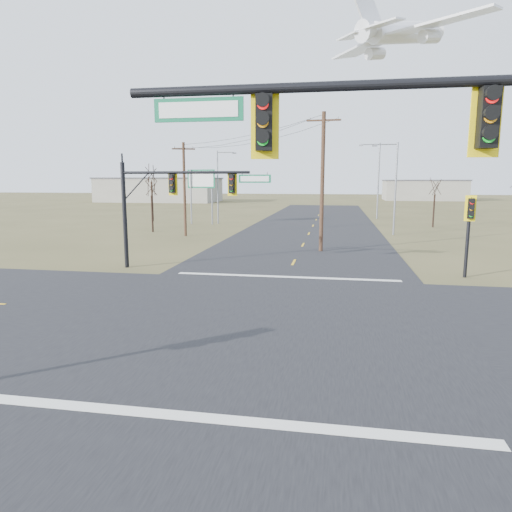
{
  "coord_description": "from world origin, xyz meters",
  "views": [
    {
      "loc": [
        2.56,
        -16.41,
        5.16
      ],
      "look_at": [
        -0.5,
        1.0,
        2.22
      ],
      "focal_mm": 32.0,
      "sensor_mm": 36.0,
      "label": 1
    }
  ],
  "objects": [
    {
      "name": "ground",
      "position": [
        0.0,
        0.0,
        0.0
      ],
      "size": [
        320.0,
        320.0,
        0.0
      ],
      "primitive_type": "plane",
      "color": "brown",
      "rests_on": "ground"
    },
    {
      "name": "road_ew",
      "position": [
        0.0,
        0.0,
        0.01
      ],
      "size": [
        160.0,
        14.0,
        0.02
      ],
      "primitive_type": "cube",
      "color": "black",
      "rests_on": "ground"
    },
    {
      "name": "road_ns",
      "position": [
        0.0,
        0.0,
        0.01
      ],
      "size": [
        14.0,
        160.0,
        0.02
      ],
      "primitive_type": "cube",
      "color": "black",
      "rests_on": "ground"
    },
    {
      "name": "stop_bar_near",
      "position": [
        0.0,
        -7.5,
        0.03
      ],
      "size": [
        12.0,
        0.4,
        0.01
      ],
      "primitive_type": "cube",
      "color": "silver",
      "rests_on": "road_ns"
    },
    {
      "name": "stop_bar_far",
      "position": [
        0.0,
        7.5,
        0.03
      ],
      "size": [
        12.0,
        0.4,
        0.01
      ],
      "primitive_type": "cube",
      "color": "silver",
      "rests_on": "road_ns"
    },
    {
      "name": "mast_arm_near",
      "position": [
        5.54,
        -7.5,
        5.42
      ],
      "size": [
        10.82,
        0.47,
        7.47
      ],
      "rotation": [
        0.0,
        0.0,
        0.13
      ],
      "color": "black",
      "rests_on": "ground"
    },
    {
      "name": "mast_arm_far",
      "position": [
        -6.48,
        8.73,
        4.5
      ],
      "size": [
        8.82,
        0.43,
        6.19
      ],
      "rotation": [
        0.0,
        0.0,
        -0.06
      ],
      "color": "black",
      "rests_on": "ground"
    },
    {
      "name": "pedestal_signal_ne",
      "position": [
        9.48,
        9.05,
        3.22
      ],
      "size": [
        0.62,
        0.54,
        4.41
      ],
      "rotation": [
        0.0,
        0.0,
        -0.19
      ],
      "color": "black",
      "rests_on": "ground"
    },
    {
      "name": "utility_pole_near",
      "position": [
        1.52,
        17.04,
        5.14
      ],
      "size": [
        2.43,
        0.29,
        9.92
      ],
      "rotation": [
        0.0,
        0.0,
        -0.04
      ],
      "color": "#4D3021",
      "rests_on": "ground"
    },
    {
      "name": "utility_pole_far",
      "position": [
        -11.3,
        24.3,
        4.49
      ],
      "size": [
        2.0,
        0.85,
        8.57
      ],
      "rotation": [
        0.0,
        0.0,
        0.36
      ],
      "color": "#4D3021",
      "rests_on": "ground"
    },
    {
      "name": "highway_sign",
      "position": [
        -13.1,
        35.64,
        4.5
      ],
      "size": [
        3.4,
        0.47,
        6.39
      ],
      "rotation": [
        0.0,
        0.0,
        -0.11
      ],
      "color": "gray",
      "rests_on": "ground"
    },
    {
      "name": "streetlight_a",
      "position": [
        7.82,
        28.5,
        4.85
      ],
      "size": [
        2.41,
        0.26,
        8.65
      ],
      "rotation": [
        0.0,
        0.0,
        -0.09
      ],
      "color": "gray",
      "rests_on": "ground"
    },
    {
      "name": "streetlight_b",
      "position": [
        7.8,
        47.32,
        5.65
      ],
      "size": [
        2.81,
        0.33,
        10.06
      ],
      "rotation": [
        0.0,
        0.0,
        -0.14
      ],
      "color": "gray",
      "rests_on": "ground"
    },
    {
      "name": "streetlight_c",
      "position": [
        -11.25,
        36.89,
        4.82
      ],
      "size": [
        2.41,
        0.34,
        8.59
      ],
      "rotation": [
        0.0,
        0.0,
        0.29
      ],
      "color": "gray",
      "rests_on": "ground"
    },
    {
      "name": "bare_tree_a",
      "position": [
        -15.67,
        26.99,
        4.55
      ],
      "size": [
        3.05,
        3.05,
        5.75
      ],
      "rotation": [
        0.0,
        0.0,
        0.38
      ],
      "color": "black",
      "rests_on": "ground"
    },
    {
      "name": "bare_tree_b",
      "position": [
        -20.66,
        39.03,
        6.1
      ],
      "size": [
        3.86,
        3.86,
        7.62
      ],
      "rotation": [
        0.0,
        0.0,
        0.37
      ],
      "color": "black",
      "rests_on": "ground"
    },
    {
      "name": "bare_tree_c",
      "position": [
        13.22,
        36.83,
        4.5
      ],
      "size": [
        3.21,
        3.21,
        5.74
      ],
      "rotation": [
        0.0,
        0.0,
        0.43
      ],
      "color": "black",
      "rests_on": "ground"
    },
    {
      "name": "warehouse_left",
      "position": [
        -40.0,
        90.0,
        2.75
      ],
      "size": [
        28.0,
        14.0,
        5.5
      ],
      "primitive_type": "cube",
      "color": "gray",
      "rests_on": "ground"
    },
    {
      "name": "warehouse_mid",
      "position": [
        25.0,
        110.0,
        2.5
      ],
      "size": [
        20.0,
        12.0,
        5.0
      ],
      "primitive_type": "cube",
      "color": "gray",
      "rests_on": "ground"
    },
    {
      "name": "jet_airliner",
      "position": [
        12.37,
        66.28,
        29.09
      ],
      "size": [
        29.71,
        29.62,
        13.31
      ],
      "rotation": [
        0.0,
        -0.17,
        0.73
      ],
      "color": "white"
    }
  ]
}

